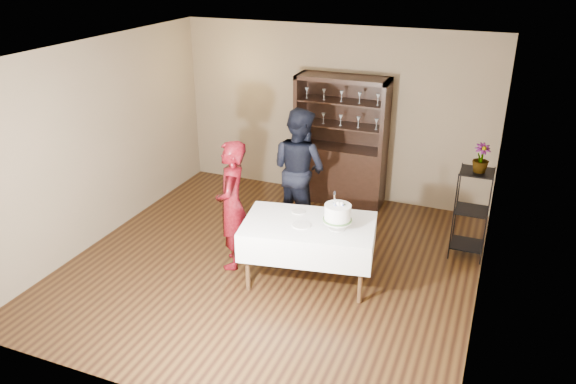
% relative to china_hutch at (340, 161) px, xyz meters
% --- Properties ---
extents(floor, '(5.00, 5.00, 0.00)m').
position_rel_china_hutch_xyz_m(floor, '(-0.20, -2.25, -0.66)').
color(floor, black).
rests_on(floor, ground).
extents(ceiling, '(5.00, 5.00, 0.00)m').
position_rel_china_hutch_xyz_m(ceiling, '(-0.20, -2.25, 2.04)').
color(ceiling, silver).
rests_on(ceiling, back_wall).
extents(back_wall, '(5.00, 0.02, 2.70)m').
position_rel_china_hutch_xyz_m(back_wall, '(-0.20, 0.25, 0.69)').
color(back_wall, brown).
rests_on(back_wall, floor).
extents(wall_left, '(0.02, 5.00, 2.70)m').
position_rel_china_hutch_xyz_m(wall_left, '(-2.70, -2.25, 0.69)').
color(wall_left, brown).
rests_on(wall_left, floor).
extents(wall_right, '(0.02, 5.00, 2.70)m').
position_rel_china_hutch_xyz_m(wall_right, '(2.30, -2.25, 0.69)').
color(wall_right, brown).
rests_on(wall_right, floor).
extents(china_hutch, '(1.40, 0.48, 2.00)m').
position_rel_china_hutch_xyz_m(china_hutch, '(0.00, 0.00, 0.00)').
color(china_hutch, black).
rests_on(china_hutch, floor).
extents(plant_etagere, '(0.42, 0.42, 1.20)m').
position_rel_china_hutch_xyz_m(plant_etagere, '(2.08, -1.05, -0.01)').
color(plant_etagere, black).
rests_on(plant_etagere, floor).
extents(cake_table, '(1.69, 1.21, 0.77)m').
position_rel_china_hutch_xyz_m(cake_table, '(0.34, -2.39, -0.07)').
color(cake_table, white).
rests_on(cake_table, floor).
extents(woman, '(0.56, 0.70, 1.66)m').
position_rel_china_hutch_xyz_m(woman, '(-0.67, -2.40, 0.16)').
color(woman, '#320407').
rests_on(woman, floor).
extents(man, '(1.04, 0.93, 1.77)m').
position_rel_china_hutch_xyz_m(man, '(-0.28, -1.07, 0.22)').
color(man, black).
rests_on(man, floor).
extents(cake, '(0.34, 0.34, 0.47)m').
position_rel_china_hutch_xyz_m(cake, '(0.69, -2.41, 0.30)').
color(cake, silver).
rests_on(cake, cake_table).
extents(plate_near, '(0.23, 0.23, 0.01)m').
position_rel_china_hutch_xyz_m(plate_near, '(0.28, -2.49, 0.11)').
color(plate_near, silver).
rests_on(plate_near, cake_table).
extents(plate_far, '(0.21, 0.21, 0.01)m').
position_rel_china_hutch_xyz_m(plate_far, '(0.12, -2.17, 0.11)').
color(plate_far, silver).
rests_on(plate_far, cake_table).
extents(potted_plant, '(0.27, 0.27, 0.37)m').
position_rel_china_hutch_xyz_m(potted_plant, '(2.10, -1.07, 0.71)').
color(potted_plant, '#457336').
rests_on(potted_plant, plant_etagere).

